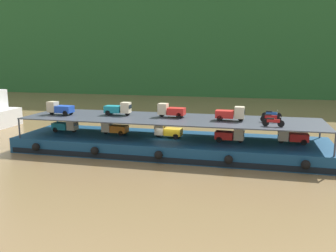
% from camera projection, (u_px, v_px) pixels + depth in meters
% --- Properties ---
extents(ground_plane, '(400.00, 400.00, 0.00)m').
position_uv_depth(ground_plane, '(170.00, 152.00, 36.37)').
color(ground_plane, brown).
extents(hillside_far_bank, '(130.34, 41.07, 42.56)m').
position_uv_depth(hillside_far_bank, '(230.00, 6.00, 101.63)').
color(hillside_far_bank, '#235628').
rests_on(hillside_far_bank, ground).
extents(cargo_barge, '(31.15, 8.74, 1.50)m').
position_uv_depth(cargo_barge, '(170.00, 145.00, 36.19)').
color(cargo_barge, navy).
rests_on(cargo_barge, ground).
extents(cargo_rack, '(29.55, 7.34, 2.00)m').
position_uv_depth(cargo_rack, '(170.00, 119.00, 35.73)').
color(cargo_rack, '#383D47').
rests_on(cargo_rack, cargo_barge).
extents(mini_truck_lower_stern, '(2.79, 1.29, 1.38)m').
position_uv_depth(mini_truck_lower_stern, '(66.00, 126.00, 38.88)').
color(mini_truck_lower_stern, teal).
rests_on(mini_truck_lower_stern, cargo_barge).
extents(mini_truck_lower_aft, '(2.78, 1.27, 1.38)m').
position_uv_depth(mini_truck_lower_aft, '(114.00, 128.00, 37.53)').
color(mini_truck_lower_aft, orange).
rests_on(mini_truck_lower_aft, cargo_barge).
extents(mini_truck_lower_mid, '(2.79, 1.29, 1.38)m').
position_uv_depth(mini_truck_lower_mid, '(168.00, 131.00, 36.02)').
color(mini_truck_lower_mid, gold).
rests_on(mini_truck_lower_mid, cargo_barge).
extents(mini_truck_lower_fore, '(2.80, 1.30, 1.38)m').
position_uv_depth(mini_truck_lower_fore, '(230.00, 135.00, 34.16)').
color(mini_truck_lower_fore, red).
rests_on(mini_truck_lower_fore, cargo_barge).
extents(mini_truck_lower_bow, '(2.77, 1.25, 1.38)m').
position_uv_depth(mini_truck_lower_bow, '(292.00, 136.00, 33.52)').
color(mini_truck_lower_bow, red).
rests_on(mini_truck_lower_bow, cargo_barge).
extents(mini_truck_upper_stern, '(2.78, 1.27, 1.38)m').
position_uv_depth(mini_truck_upper_stern, '(60.00, 108.00, 37.76)').
color(mini_truck_upper_stern, '#1E47B7').
rests_on(mini_truck_upper_stern, cargo_rack).
extents(mini_truck_upper_mid, '(2.76, 1.24, 1.38)m').
position_uv_depth(mini_truck_upper_mid, '(118.00, 109.00, 37.50)').
color(mini_truck_upper_mid, teal).
rests_on(mini_truck_upper_mid, cargo_rack).
extents(mini_truck_upper_fore, '(2.78, 1.28, 1.38)m').
position_uv_depth(mini_truck_upper_fore, '(171.00, 111.00, 36.17)').
color(mini_truck_upper_fore, red).
rests_on(mini_truck_upper_fore, cargo_rack).
extents(mini_truck_upper_bow, '(2.75, 1.21, 1.38)m').
position_uv_depth(mini_truck_upper_bow, '(231.00, 114.00, 34.13)').
color(mini_truck_upper_bow, red).
rests_on(mini_truck_upper_bow, cargo_rack).
extents(motorcycle_upper_port, '(1.90, 0.55, 0.87)m').
position_uv_depth(motorcycle_upper_port, '(273.00, 122.00, 31.23)').
color(motorcycle_upper_port, black).
rests_on(motorcycle_upper_port, cargo_rack).
extents(motorcycle_upper_centre, '(1.90, 0.55, 0.87)m').
position_uv_depth(motorcycle_upper_centre, '(271.00, 118.00, 33.36)').
color(motorcycle_upper_centre, black).
rests_on(motorcycle_upper_centre, cargo_rack).
extents(motorcycle_upper_stbd, '(1.90, 0.55, 0.87)m').
position_uv_depth(motorcycle_upper_stbd, '(271.00, 114.00, 35.43)').
color(motorcycle_upper_stbd, black).
rests_on(motorcycle_upper_stbd, cargo_rack).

